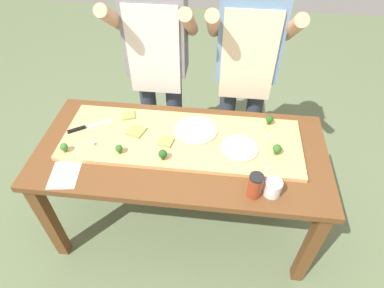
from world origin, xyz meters
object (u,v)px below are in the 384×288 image
at_px(chefs_knife, 84,128).
at_px(pizza_slice_near_left, 166,142).
at_px(pizza_whole_white_garlic, 196,130).
at_px(cook_left, 157,58).
at_px(pizza_whole_cheese_artichoke, 239,148).
at_px(pizza_slice_center, 128,115).
at_px(broccoli_floret_center_right, 270,119).
at_px(cheese_crumble_c, 268,136).
at_px(broccoli_floret_front_mid, 277,149).
at_px(pizza_slice_far_left, 136,131).
at_px(broccoli_floret_front_right, 64,147).
at_px(cheese_crumble_b, 92,144).
at_px(cheese_crumble_a, 268,169).
at_px(cook_right, 247,63).
at_px(sauce_jar, 255,186).
at_px(broccoli_floret_center_left, 163,154).
at_px(broccoli_floret_front_left, 119,149).
at_px(flour_cup, 273,188).
at_px(prep_table, 182,160).
at_px(recipe_note, 64,175).

distance_m(chefs_knife, pizza_slice_near_left, 0.53).
relative_size(pizza_whole_white_garlic, cook_left, 0.16).
bearing_deg(pizza_whole_cheese_artichoke, chefs_knife, 176.06).
bearing_deg(pizza_slice_center, broccoli_floret_center_right, 1.55).
xyz_separation_m(pizza_whole_cheese_artichoke, cheese_crumble_c, (0.17, 0.12, 0.00)).
relative_size(broccoli_floret_front_mid, cook_left, 0.04).
relative_size(pizza_slice_far_left, broccoli_floret_front_right, 1.66).
bearing_deg(cheese_crumble_b, cook_left, 68.40).
bearing_deg(pizza_whole_white_garlic, broccoli_floret_front_right, -159.82).
distance_m(cheese_crumble_a, cook_right, 0.78).
bearing_deg(broccoli_floret_front_mid, pizza_slice_far_left, 173.76).
distance_m(pizza_slice_center, cheese_crumble_a, 0.93).
bearing_deg(pizza_slice_near_left, chefs_knife, 172.86).
relative_size(sauce_jar, cook_right, 0.09).
xyz_separation_m(broccoli_floret_center_left, broccoli_floret_front_left, (-0.25, 0.02, -0.00)).
height_order(pizza_whole_cheese_artichoke, pizza_slice_center, pizza_whole_cheese_artichoke).
bearing_deg(flour_cup, prep_table, 152.05).
bearing_deg(pizza_whole_cheese_artichoke, cheese_crumble_c, 35.53).
relative_size(prep_table, chefs_knife, 7.15).
xyz_separation_m(broccoli_floret_center_left, cheese_crumble_c, (0.59, 0.25, -0.03)).
distance_m(chefs_knife, cheese_crumble_b, 0.17).
height_order(pizza_whole_cheese_artichoke, sauce_jar, sauce_jar).
distance_m(broccoli_floret_center_left, sauce_jar, 0.53).
relative_size(pizza_slice_center, pizza_slice_far_left, 0.81).
height_order(pizza_slice_center, recipe_note, pizza_slice_center).
relative_size(cheese_crumble_a, cook_left, 0.01).
height_order(chefs_knife, cheese_crumble_b, cheese_crumble_b).
distance_m(pizza_whole_cheese_artichoke, broccoli_floret_front_right, 1.00).
height_order(chefs_knife, pizza_slice_far_left, chefs_knife).
xyz_separation_m(flour_cup, recipe_note, (-1.11, -0.01, -0.04)).
relative_size(broccoli_floret_front_mid, recipe_note, 0.34).
bearing_deg(broccoli_floret_front_mid, pizza_whole_cheese_artichoke, 174.99).
relative_size(broccoli_floret_front_mid, cook_right, 0.04).
xyz_separation_m(chefs_knife, broccoli_floret_center_left, (0.53, -0.20, 0.03)).
relative_size(pizza_whole_cheese_artichoke, pizza_slice_far_left, 2.22).
relative_size(chefs_knife, pizza_slice_near_left, 3.08).
relative_size(pizza_slice_far_left, sauce_jar, 0.69).
distance_m(pizza_whole_white_garlic, cheese_crumble_b, 0.61).
relative_size(pizza_slice_far_left, broccoli_floret_front_mid, 1.50).
distance_m(pizza_slice_center, broccoli_floret_center_right, 0.89).
height_order(broccoli_floret_front_mid, cheese_crumble_b, broccoli_floret_front_mid).
bearing_deg(chefs_knife, cook_left, 55.44).
height_order(pizza_whole_white_garlic, pizza_slice_center, pizza_whole_white_garlic).
bearing_deg(broccoli_floret_front_mid, chefs_knife, 175.87).
bearing_deg(recipe_note, broccoli_floret_front_right, 107.51).
height_order(broccoli_floret_front_right, cook_right, cook_right).
relative_size(prep_table, pizza_slice_far_left, 17.10).
relative_size(pizza_slice_center, recipe_note, 0.42).
bearing_deg(pizza_slice_near_left, prep_table, -7.29).
height_order(sauce_jar, recipe_note, sauce_jar).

